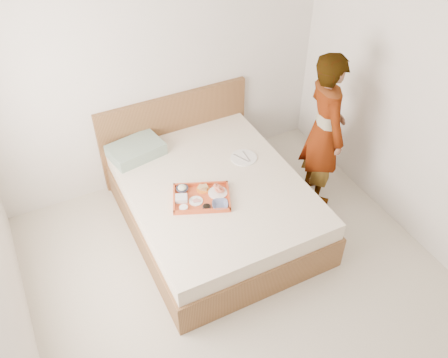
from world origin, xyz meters
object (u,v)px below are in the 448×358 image
dinner_plate (244,158)px  tray (201,197)px  bed (215,204)px  person (324,131)px

dinner_plate → tray: bearing=-150.8°
bed → person: person is taller
dinner_plate → person: (0.72, -0.29, 0.28)m
dinner_plate → person: 0.82m
person → bed: bearing=98.0°
bed → person: bearing=-3.8°
person → tray: bearing=104.3°
bed → dinner_plate: (0.43, 0.21, 0.27)m
person → dinner_plate: bearing=79.9°
dinner_plate → person: size_ratio=0.16×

